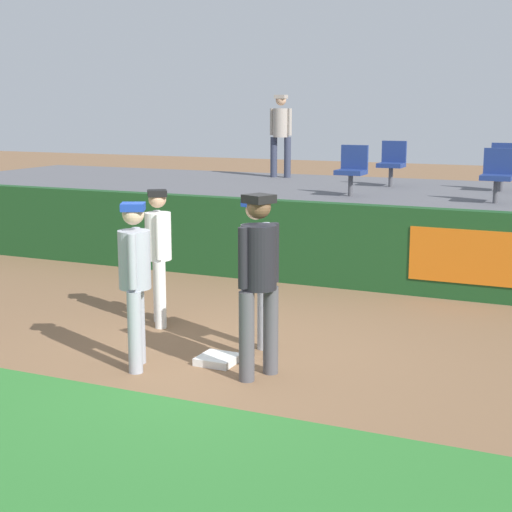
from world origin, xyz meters
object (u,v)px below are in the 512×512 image
at_px(player_fielder_home, 159,248).
at_px(seat_back_right, 503,164).
at_px(seat_front_center, 352,168).
at_px(seat_front_right, 497,172).
at_px(first_base, 218,359).
at_px(player_runner_visitor, 135,274).
at_px(spectator_hooded, 281,130).
at_px(seat_back_center, 392,161).
at_px(player_umpire, 259,273).
at_px(player_coach_visitor, 256,265).

xyz_separation_m(player_fielder_home, seat_back_right, (3.31, 6.16, 0.72)).
bearing_deg(seat_front_center, seat_front_right, 0.00).
bearing_deg(first_base, player_fielder_home, 142.00).
xyz_separation_m(player_runner_visitor, spectator_hooded, (-1.93, 8.56, 1.21)).
xyz_separation_m(seat_back_center, spectator_hooded, (-2.61, 0.86, 0.52)).
height_order(first_base, seat_front_right, seat_front_right).
bearing_deg(player_umpire, seat_front_right, -172.61).
xyz_separation_m(player_runner_visitor, seat_back_right, (2.66, 7.70, 0.69)).
distance_m(seat_back_right, spectator_hooded, 4.70).
xyz_separation_m(player_fielder_home, spectator_hooded, (-1.28, 7.02, 1.24)).
xyz_separation_m(seat_back_center, seat_front_right, (2.13, -1.80, 0.00)).
distance_m(player_runner_visitor, player_umpire, 1.32).
bearing_deg(first_base, seat_back_right, 74.84).
height_order(first_base, player_runner_visitor, player_runner_visitor).
height_order(first_base, spectator_hooded, spectator_hooded).
relative_size(player_fielder_home, seat_front_right, 2.03).
relative_size(player_umpire, seat_front_right, 2.23).
distance_m(seat_back_right, seat_front_center, 2.84).
bearing_deg(seat_back_right, player_fielder_home, -118.26).
distance_m(player_coach_visitor, spectator_hooded, 8.18).
xyz_separation_m(player_coach_visitor, seat_back_right, (1.74, 6.71, 0.70)).
bearing_deg(spectator_hooded, seat_back_right, 166.75).
xyz_separation_m(first_base, player_fielder_home, (-1.36, 1.06, 0.95)).
xyz_separation_m(first_base, seat_front_right, (2.10, 5.42, 1.67)).
bearing_deg(player_umpire, seat_back_center, -152.80).
height_order(seat_back_center, seat_back_right, same).
height_order(first_base, seat_back_right, seat_back_right).
bearing_deg(player_umpire, seat_back_right, -167.96).
relative_size(player_coach_visitor, seat_front_right, 2.06).
xyz_separation_m(player_umpire, seat_front_right, (1.52, 5.63, 0.62)).
height_order(first_base, player_fielder_home, player_fielder_home).
bearing_deg(player_umpire, seat_front_center, -149.22).
height_order(player_runner_visitor, seat_back_right, seat_back_right).
distance_m(player_runner_visitor, seat_back_right, 8.18).
distance_m(first_base, seat_back_center, 7.41).
relative_size(seat_back_right, seat_front_center, 1.00).
height_order(seat_back_center, seat_front_right, same).
bearing_deg(player_runner_visitor, seat_back_right, 134.28).
xyz_separation_m(seat_front_right, spectator_hooded, (-4.74, 2.66, 0.52)).
relative_size(seat_front_right, spectator_hooded, 0.49).
distance_m(seat_front_center, seat_front_right, 2.34).
bearing_deg(player_runner_visitor, spectator_hooded, 166.06).
xyz_separation_m(first_base, player_coach_visitor, (0.22, 0.51, 0.96)).
xyz_separation_m(player_fielder_home, player_coach_visitor, (1.57, -0.55, 0.02)).
xyz_separation_m(player_fielder_home, seat_front_right, (3.46, 4.36, 0.72)).
relative_size(seat_front_center, seat_front_right, 1.00).
distance_m(player_fielder_home, seat_back_center, 6.34).
distance_m(first_base, player_umpire, 1.21).
height_order(player_fielder_home, seat_front_right, seat_front_right).
bearing_deg(first_base, player_umpire, -20.09).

